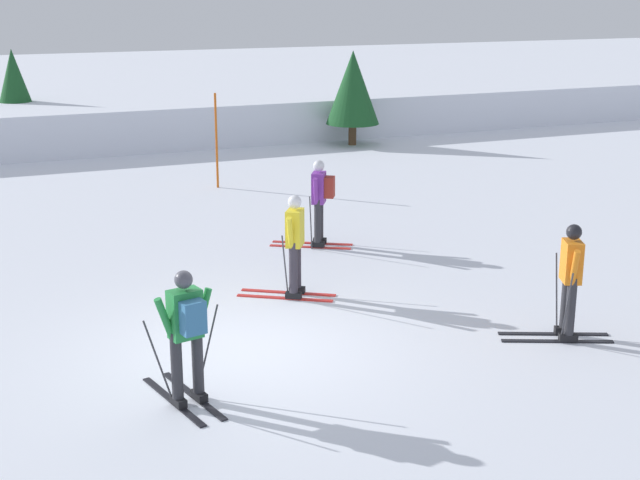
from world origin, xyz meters
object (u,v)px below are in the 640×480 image
Objects in this scene: trail_marker_pole at (216,141)px; conifer_far_left at (14,88)px; skier_purple at (320,199)px; skier_green at (187,331)px; skier_orange at (570,278)px; conifer_far_right at (353,88)px; skier_yellow at (294,243)px.

trail_marker_pole is 9.92m from conifer_far_left.
trail_marker_pole reaches higher than skier_purple.
skier_green is 1.00× the size of skier_orange.
skier_orange is 0.57× the size of conifer_far_left.
skier_orange is at bearing -75.84° from skier_purple.
skier_green is 0.57× the size of conifer_far_left.
conifer_far_left is at bearing 155.07° from conifer_far_right.
trail_marker_pole is (3.74, 11.64, 0.24)m from skier_green.
skier_yellow is 4.36m from skier_orange.
skier_yellow is 0.57× the size of conifer_far_right.
skier_green is at bearing -89.02° from conifer_far_left.
skier_green is at bearing -120.60° from conifer_far_right.
skier_yellow is 14.66m from conifer_far_right.
skier_yellow is 0.57× the size of conifer_far_left.
skier_purple is 1.00× the size of skier_orange.
skier_green is 12.23m from trail_marker_pole.
skier_orange is (5.57, -0.01, -0.04)m from skier_green.
skier_green is 0.72× the size of trail_marker_pole.
conifer_far_left reaches higher than skier_purple.
skier_green is 18.70m from conifer_far_right.
skier_green is (-2.59, -3.18, 0.04)m from skier_yellow.
trail_marker_pole is (1.15, 8.46, 0.28)m from skier_yellow.
skier_orange is 16.59m from conifer_far_right.
skier_green is 5.57m from skier_orange.
conifer_far_left reaches higher than trail_marker_pole.
skier_purple is 5.89m from trail_marker_pole.
skier_purple is 11.67m from conifer_far_right.
skier_green is at bearing -129.15° from skier_yellow.
conifer_far_right is at bearing -24.93° from conifer_far_left.
conifer_far_right is (6.92, 12.89, 0.91)m from skier_yellow.
skier_orange is (2.97, -3.19, -0.00)m from skier_yellow.
conifer_far_left is (-4.47, 14.90, 0.81)m from skier_purple.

